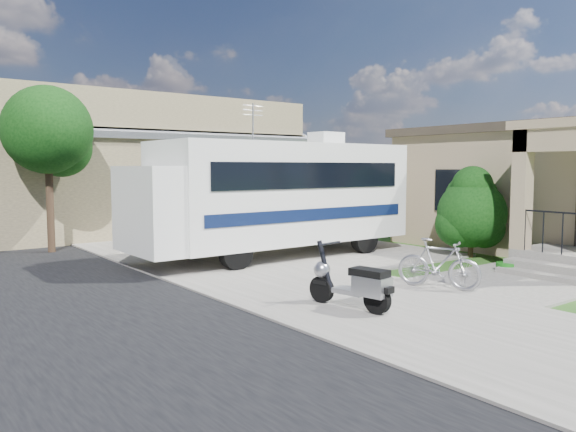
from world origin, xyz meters
TOP-DOWN VIEW (x-y plane):
  - ground at (0.00, 0.00)m, footprint 120.00×120.00m
  - sidewalk_slab at (-1.00, 10.00)m, footprint 4.00×80.00m
  - driveway_slab at (1.50, 4.50)m, footprint 7.00×6.00m
  - walk_slab at (3.00, -1.00)m, footprint 4.00×3.00m
  - house at (8.88, 1.43)m, footprint 9.47×7.80m
  - warehouse at (0.00, 13.97)m, footprint 12.50×8.40m
  - street_tree_a at (-3.70, 9.05)m, footprint 2.44×2.40m
  - motorhome at (0.65, 4.58)m, footprint 7.63×2.56m
  - shrub at (4.81, 1.57)m, footprint 1.95×1.86m
  - scooter at (-1.59, -0.72)m, footprint 0.65×1.62m
  - bicycle at (0.77, -0.56)m, footprint 1.03×1.64m
  - garden_hose at (3.53, -0.27)m, footprint 0.44×0.44m

SIDE VIEW (x-z plane):
  - ground at x=0.00m, z-range 0.00..0.00m
  - driveway_slab at x=1.50m, z-range 0.00..0.05m
  - walk_slab at x=3.00m, z-range 0.00..0.05m
  - sidewalk_slab at x=-1.00m, z-range 0.00..0.06m
  - garden_hose at x=3.53m, z-range 0.00..0.20m
  - scooter at x=-1.59m, z-range -0.06..1.01m
  - bicycle at x=0.77m, z-range 0.00..0.96m
  - shrub at x=4.81m, z-range 0.03..2.42m
  - motorhome at x=0.65m, z-range -0.28..3.62m
  - house at x=8.88m, z-range 0.00..3.55m
  - warehouse at x=0.00m, z-range -0.53..4.51m
  - street_tree_a at x=-3.70m, z-range 0.96..5.54m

